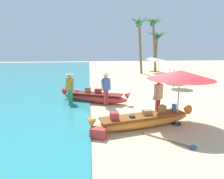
{
  "coord_description": "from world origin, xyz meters",
  "views": [
    {
      "loc": [
        -2.85,
        -7.69,
        2.93
      ],
      "look_at": [
        -1.72,
        1.76,
        0.9
      ],
      "focal_mm": 30.32,
      "sensor_mm": 36.0,
      "label": 1
    }
  ],
  "objects": [
    {
      "name": "ground_plane",
      "position": [
        0.0,
        0.0,
        0.0
      ],
      "size": [
        80.0,
        80.0,
        0.0
      ],
      "primitive_type": "plane",
      "color": "beige"
    },
    {
      "name": "person_vendor_assistant",
      "position": [
        -3.9,
        2.37,
        1.02
      ],
      "size": [
        0.56,
        0.5,
        1.76
      ],
      "color": "green",
      "rests_on": "ground"
    },
    {
      "name": "boat_red_midground",
      "position": [
        -2.59,
        2.58,
        0.31
      ],
      "size": [
        3.85,
        2.18,
        0.84
      ],
      "color": "red",
      "rests_on": "ground"
    },
    {
      "name": "cooler_box",
      "position": [
        -2.61,
        -1.8,
        0.18
      ],
      "size": [
        0.59,
        0.47,
        0.36
      ],
      "primitive_type": "cube",
      "rotation": [
        0.0,
        0.0,
        -0.36
      ],
      "color": "#C63838",
      "rests_on": "ground"
    },
    {
      "name": "boat_orange_foreground",
      "position": [
        -0.85,
        -1.07,
        0.28
      ],
      "size": [
        4.33,
        1.56,
        0.79
      ],
      "color": "orange",
      "rests_on": "ground"
    },
    {
      "name": "parasol_row_5",
      "position": [
        5.56,
        17.49,
        1.75
      ],
      "size": [
        1.6,
        1.6,
        1.91
      ],
      "color": "#8E6B47",
      "rests_on": "ground"
    },
    {
      "name": "parasol_row_1",
      "position": [
        4.15,
        8.24,
        1.75
      ],
      "size": [
        1.6,
        1.6,
        1.91
      ],
      "color": "#8E6B47",
      "rests_on": "ground"
    },
    {
      "name": "palm_tree_tall_inland",
      "position": [
        6.15,
        17.3,
        4.3
      ],
      "size": [
        3.0,
        2.67,
        5.35
      ],
      "color": "brown",
      "rests_on": "ground"
    },
    {
      "name": "parasol_row_4",
      "position": [
        5.27,
        15.16,
        1.75
      ],
      "size": [
        1.6,
        1.6,
        1.91
      ],
      "color": "#8E6B47",
      "rests_on": "ground"
    },
    {
      "name": "patio_umbrella_large",
      "position": [
        0.54,
        -0.98,
        1.99
      ],
      "size": [
        2.5,
        2.5,
        2.17
      ],
      "color": "#B7B7BC",
      "rests_on": "ground"
    },
    {
      "name": "palm_tree_leaning_seaward",
      "position": [
        5.55,
        17.06,
        5.48
      ],
      "size": [
        2.52,
        3.01,
        7.0
      ],
      "color": "brown",
      "rests_on": "ground"
    },
    {
      "name": "parasol_row_0",
      "position": [
        3.62,
        6.03,
        1.75
      ],
      "size": [
        1.6,
        1.6,
        1.91
      ],
      "color": "#8E6B47",
      "rests_on": "ground"
    },
    {
      "name": "palm_tree_mid_cluster",
      "position": [
        3.13,
        14.98,
        5.45
      ],
      "size": [
        2.71,
        2.87,
        6.69
      ],
      "color": "brown",
      "rests_on": "ground"
    },
    {
      "name": "parasol_row_3",
      "position": [
        4.97,
        13.02,
        1.75
      ],
      "size": [
        1.6,
        1.6,
        1.91
      ],
      "color": "#8E6B47",
      "rests_on": "ground"
    },
    {
      "name": "paddle",
      "position": [
        -0.22,
        -2.41,
        0.03
      ],
      "size": [
        1.46,
        1.39,
        0.05
      ],
      "color": "#8E6B47",
      "rests_on": "ground"
    },
    {
      "name": "parasol_row_2",
      "position": [
        4.57,
        10.76,
        1.75
      ],
      "size": [
        1.6,
        1.6,
        1.91
      ],
      "color": "#8E6B47",
      "rests_on": "ground"
    },
    {
      "name": "person_tourist_customer",
      "position": [
        -0.05,
        -0.39,
        1.0
      ],
      "size": [
        0.55,
        0.51,
        1.76
      ],
      "color": "#B2383D",
      "rests_on": "ground"
    },
    {
      "name": "person_vendor_hatted",
      "position": [
        -2.02,
        1.92,
        1.04
      ],
      "size": [
        0.59,
        0.44,
        1.79
      ],
      "color": "#B2383D",
      "rests_on": "ground"
    }
  ]
}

